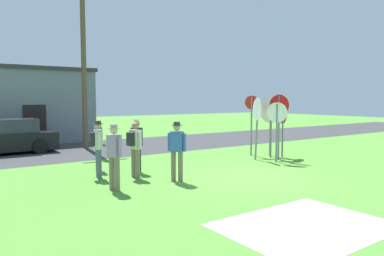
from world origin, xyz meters
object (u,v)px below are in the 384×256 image
object	(u,v)px
utility_pole	(84,58)
person_holding_notes	(137,142)
person_in_blue	(135,146)
stop_sign_nearest	(257,117)
stop_sign_tallest	(252,116)
person_near_signs	(98,145)
stop_sign_rear_left	(283,121)
stop_sign_leaning_left	(279,114)
stop_sign_rear_right	(270,118)
person_with_sunhat	(98,142)
person_in_teal	(114,153)
stop_sign_center_cluster	(277,121)
person_in_dark_shirt	(177,148)
parked_car_on_street	(5,138)
stop_sign_far_back	(271,116)

from	to	relation	value
utility_pole	person_holding_notes	xyz separation A→B (m)	(-0.57, -6.73, -3.39)
utility_pole	person_in_blue	xyz separation A→B (m)	(-1.02, -7.51, -3.39)
utility_pole	stop_sign_nearest	size ratio (longest dim) A/B	3.44
stop_sign_tallest	person_near_signs	bearing A→B (deg)	-175.55
utility_pole	stop_sign_nearest	xyz separation A→B (m)	(4.39, -7.25, -2.68)
stop_sign_tallest	person_near_signs	distance (m)	6.98
stop_sign_rear_left	person_near_signs	bearing A→B (deg)	175.85
stop_sign_leaning_left	stop_sign_rear_right	size ratio (longest dim) A/B	1.13
person_with_sunhat	person_in_blue	xyz separation A→B (m)	(0.49, -1.77, 0.03)
person_in_teal	stop_sign_rear_left	bearing A→B (deg)	8.51
utility_pole	stop_sign_tallest	xyz separation A→B (m)	(4.99, -6.33, -2.69)
stop_sign_center_cluster	stop_sign_rear_left	bearing A→B (deg)	31.04
person_holding_notes	stop_sign_tallest	bearing A→B (deg)	4.13
person_in_teal	stop_sign_rear_right	bearing A→B (deg)	12.79
stop_sign_tallest	person_holding_notes	size ratio (longest dim) A/B	1.47
stop_sign_center_cluster	person_in_dark_shirt	distance (m)	4.92
stop_sign_tallest	stop_sign_rear_right	distance (m)	0.80
stop_sign_rear_right	stop_sign_center_cluster	xyz separation A→B (m)	(-0.99, -1.24, -0.03)
stop_sign_tallest	person_in_dark_shirt	bearing A→B (deg)	-155.89
parked_car_on_street	person_in_dark_shirt	bearing A→B (deg)	-69.84
parked_car_on_street	person_in_blue	xyz separation A→B (m)	(2.50, -7.72, 0.29)
stop_sign_rear_right	person_near_signs	world-z (taller)	stop_sign_rear_right
stop_sign_rear_right	person_holding_notes	bearing A→B (deg)	178.98
stop_sign_far_back	stop_sign_center_cluster	xyz separation A→B (m)	(-0.63, -0.87, -0.15)
utility_pole	stop_sign_rear_left	world-z (taller)	utility_pole
utility_pole	stop_sign_center_cluster	size ratio (longest dim) A/B	3.70
person_with_sunhat	parked_car_on_street	bearing A→B (deg)	108.62
utility_pole	stop_sign_tallest	bearing A→B (deg)	-51.75
stop_sign_rear_left	person_holding_notes	bearing A→B (deg)	173.69
stop_sign_leaning_left	person_near_signs	world-z (taller)	stop_sign_leaning_left
utility_pole	stop_sign_leaning_left	bearing A→B (deg)	-56.85
person_with_sunhat	stop_sign_rear_left	bearing A→B (deg)	-13.16
stop_sign_leaning_left	stop_sign_center_cluster	distance (m)	0.62
person_near_signs	stop_sign_rear_left	bearing A→B (deg)	-4.15
stop_sign_tallest	stop_sign_nearest	bearing A→B (deg)	-123.22
stop_sign_center_cluster	person_holding_notes	xyz separation A→B (m)	(-5.17, 1.35, -0.57)
utility_pole	stop_sign_rear_right	distance (m)	9.27
utility_pole	stop_sign_tallest	distance (m)	8.50
stop_sign_center_cluster	person_holding_notes	distance (m)	5.37
stop_sign_tallest	stop_sign_center_cluster	distance (m)	1.79
utility_pole	person_in_teal	distance (m)	9.49
person_near_signs	person_in_teal	xyz separation A→B (m)	(-0.20, -1.73, -0.03)
utility_pole	person_holding_notes	bearing A→B (deg)	-94.80
person_with_sunhat	person_near_signs	size ratio (longest dim) A/B	0.97
stop_sign_center_cluster	person_in_dark_shirt	size ratio (longest dim) A/B	1.31
stop_sign_nearest	stop_sign_rear_right	bearing A→B (deg)	18.76
person_in_dark_shirt	utility_pole	bearing A→B (deg)	88.35
person_in_teal	parked_car_on_street	bearing A→B (deg)	98.86
stop_sign_nearest	person_in_dark_shirt	bearing A→B (deg)	-162.92
stop_sign_center_cluster	person_in_blue	size ratio (longest dim) A/B	1.34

